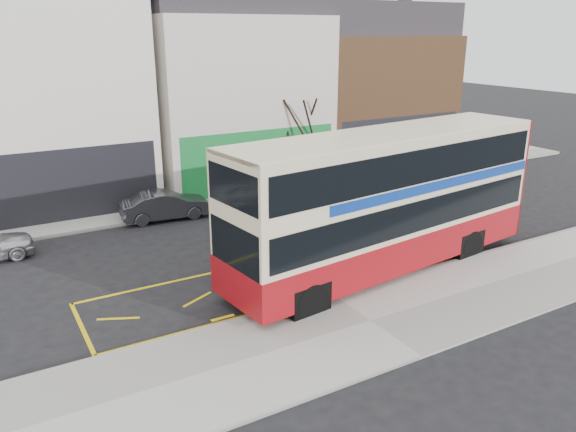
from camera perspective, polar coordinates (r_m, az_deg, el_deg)
ground at (r=17.75m, az=3.73°, el=-7.85°), size 120.00×120.00×0.00m
pavement at (r=16.08m, az=8.35°, el=-10.69°), size 40.00×4.00×0.15m
kerb at (r=17.44m, az=4.42°, el=-8.09°), size 40.00×0.15×0.15m
far_pavement at (r=26.92m, az=-9.33°, el=1.40°), size 50.00×3.00×0.15m
road_markings at (r=18.97m, az=1.04°, el=-6.00°), size 14.00×3.40×0.01m
terrace_left at (r=28.48m, az=-23.52°, el=11.86°), size 8.00×8.01×11.80m
terrace_green_shop at (r=30.91m, az=-6.36°, el=13.17°), size 9.00×8.01×11.30m
terrace_right at (r=35.54m, az=7.40°, el=13.00°), size 9.00×8.01×10.30m
double_decker_bus at (r=18.90m, az=10.04°, el=1.68°), size 12.10×4.09×4.74m
bus_stop_post at (r=15.38m, az=0.11°, el=-3.98°), size 0.77×0.15×3.06m
car_grey at (r=24.81m, az=-12.33°, el=1.07°), size 3.91×1.67×1.25m
car_white at (r=28.14m, az=4.20°, el=3.54°), size 4.60×2.37×1.27m
street_tree_right at (r=28.73m, az=0.97°, el=10.76°), size 2.72×2.72×5.88m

